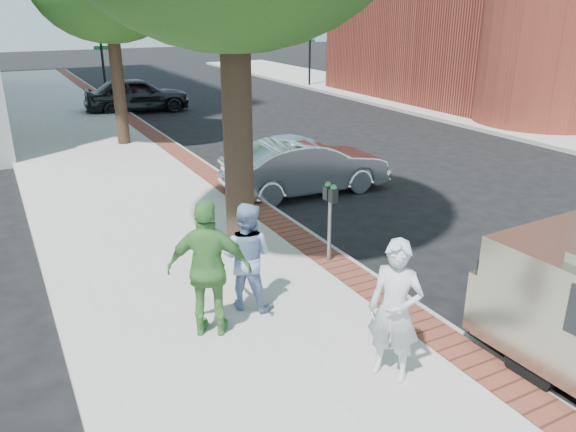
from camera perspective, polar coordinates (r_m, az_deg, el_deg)
ground at (r=9.39m, az=3.39°, el=-8.04°), size 120.00×120.00×0.00m
sidewalk at (r=15.90m, az=-16.60°, el=3.58°), size 5.00×60.00×0.15m
brick_strip at (r=16.41m, az=-9.11°, el=5.00°), size 0.60×60.00×0.01m
curb at (r=16.54m, az=-7.95°, el=4.90°), size 0.10×60.00×0.15m
sidewalk_far at (r=24.49m, az=23.33°, el=8.53°), size 5.00×60.00×0.15m
signal_near at (r=29.56m, az=-18.37°, el=15.24°), size 0.70×0.15×3.80m
signal_far at (r=33.62m, az=2.23°, el=16.74°), size 0.70×0.15×3.80m
parking_meter at (r=9.84m, az=4.31°, el=1.01°), size 0.12×0.32×1.47m
person_gray at (r=6.95m, az=10.80°, el=-9.43°), size 0.73×0.79×1.81m
person_officer at (r=8.41m, az=-4.23°, el=-4.10°), size 1.03×1.02×1.67m
person_green at (r=7.72m, az=-7.99°, el=-5.38°), size 1.24×0.98×1.97m
sedan_silver at (r=14.20m, az=1.85°, el=5.07°), size 4.27×1.64×1.39m
bg_car at (r=26.52m, az=-15.10°, el=11.84°), size 4.68×2.20×1.55m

